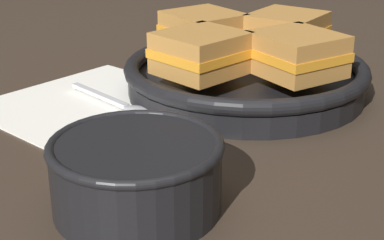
% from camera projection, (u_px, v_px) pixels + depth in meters
% --- Properties ---
extents(ground_plane, '(4.00, 4.00, 0.00)m').
position_uv_depth(ground_plane, '(141.00, 135.00, 0.60)').
color(ground_plane, '#382B21').
extents(napkin, '(0.30, 0.26, 0.00)m').
position_uv_depth(napkin, '(110.00, 109.00, 0.66)').
color(napkin, white).
rests_on(napkin, ground_plane).
extents(soup_bowl, '(0.14, 0.14, 0.06)m').
position_uv_depth(soup_bowl, '(136.00, 170.00, 0.45)').
color(soup_bowl, black).
rests_on(soup_bowl, ground_plane).
extents(spoon, '(0.15, 0.03, 0.01)m').
position_uv_depth(spoon, '(129.00, 107.00, 0.65)').
color(spoon, silver).
rests_on(spoon, napkin).
extents(skillet, '(0.29, 0.29, 0.04)m').
position_uv_depth(skillet, '(245.00, 77.00, 0.71)').
color(skillet, black).
rests_on(skillet, ground_plane).
extents(sandwich_near_left, '(0.09, 0.10, 0.05)m').
position_uv_depth(sandwich_near_left, '(201.00, 53.00, 0.64)').
color(sandwich_near_left, '#B27A38').
rests_on(sandwich_near_left, skillet).
extents(sandwich_near_right, '(0.10, 0.09, 0.05)m').
position_uv_depth(sandwich_near_right, '(297.00, 54.00, 0.64)').
color(sandwich_near_right, '#B27A38').
rests_on(sandwich_near_right, skillet).
extents(sandwich_far_left, '(0.10, 0.11, 0.05)m').
position_uv_depth(sandwich_far_left, '(287.00, 31.00, 0.74)').
color(sandwich_far_left, '#B27A38').
rests_on(sandwich_far_left, skillet).
extents(sandwich_far_right, '(0.09, 0.09, 0.05)m').
position_uv_depth(sandwich_far_right, '(203.00, 31.00, 0.74)').
color(sandwich_far_right, '#B27A38').
rests_on(sandwich_far_right, skillet).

